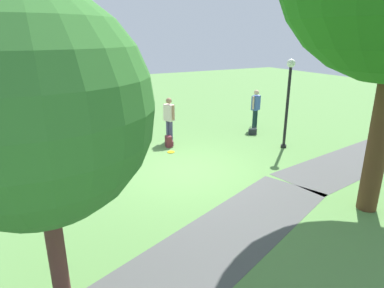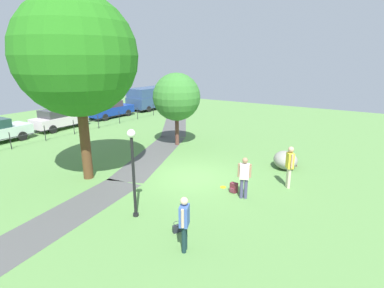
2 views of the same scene
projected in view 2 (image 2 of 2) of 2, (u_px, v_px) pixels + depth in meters
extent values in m
plane|color=#578544|center=(192.00, 177.00, 13.77)|extent=(48.00, 48.00, 0.00)
cube|color=#4B4B4A|center=(49.00, 226.00, 9.77)|extent=(8.17, 2.86, 0.01)
cube|color=#4B4B4A|center=(154.00, 154.00, 17.02)|extent=(8.11, 4.49, 0.01)
cube|color=#4B4B4A|center=(175.00, 125.00, 24.62)|extent=(7.62, 5.94, 0.01)
cylinder|color=#52351D|center=(85.00, 140.00, 13.22)|extent=(0.43, 0.43, 3.62)
sphere|color=#246E19|center=(76.00, 56.00, 12.23)|extent=(5.01, 5.01, 5.01)
cylinder|color=brown|center=(177.00, 129.00, 18.70)|extent=(0.24, 0.24, 2.00)
sphere|color=#377830|center=(177.00, 97.00, 18.14)|extent=(2.89, 2.89, 2.89)
cylinder|color=black|center=(136.00, 214.00, 10.38)|extent=(0.20, 0.20, 0.10)
cylinder|color=black|center=(134.00, 178.00, 10.01)|extent=(0.10, 0.10, 2.81)
sphere|color=white|center=(131.00, 134.00, 9.59)|extent=(0.28, 0.28, 0.28)
ellipsoid|color=gray|center=(285.00, 160.00, 14.80)|extent=(1.81, 1.66, 0.86)
cylinder|color=#152D30|center=(184.00, 240.00, 8.34)|extent=(0.13, 0.13, 0.81)
cylinder|color=#152D30|center=(185.00, 236.00, 8.49)|extent=(0.13, 0.13, 0.81)
cube|color=#3C5AA6|center=(184.00, 216.00, 8.22)|extent=(0.42, 0.36, 0.61)
cylinder|color=beige|center=(183.00, 219.00, 8.00)|extent=(0.08, 0.08, 0.54)
cylinder|color=beige|center=(186.00, 211.00, 8.42)|extent=(0.08, 0.08, 0.54)
sphere|color=beige|center=(184.00, 201.00, 8.10)|extent=(0.22, 0.22, 0.22)
cylinder|color=beige|center=(288.00, 177.00, 12.67)|extent=(0.13, 0.13, 0.87)
cylinder|color=beige|center=(289.00, 178.00, 12.51)|extent=(0.13, 0.13, 0.87)
cube|color=yellow|center=(290.00, 160.00, 12.38)|extent=(0.43, 0.40, 0.65)
cylinder|color=tan|center=(288.00, 158.00, 12.58)|extent=(0.08, 0.08, 0.58)
cylinder|color=tan|center=(292.00, 161.00, 12.16)|extent=(0.08, 0.08, 0.58)
sphere|color=tan|center=(291.00, 149.00, 12.25)|extent=(0.24, 0.24, 0.24)
cylinder|color=#444267|center=(246.00, 189.00, 11.60)|extent=(0.13, 0.13, 0.81)
cylinder|color=#444267|center=(242.00, 188.00, 11.63)|extent=(0.13, 0.13, 0.81)
cube|color=beige|center=(245.00, 171.00, 11.42)|extent=(0.36, 0.42, 0.61)
cylinder|color=#A2775A|center=(250.00, 171.00, 11.37)|extent=(0.08, 0.08, 0.54)
cylinder|color=#A2775A|center=(239.00, 170.00, 11.45)|extent=(0.08, 0.08, 0.54)
sphere|color=#A2775A|center=(245.00, 160.00, 11.29)|extent=(0.22, 0.22, 0.22)
cube|color=#21262D|center=(178.00, 228.00, 9.41)|extent=(0.34, 0.25, 0.24)
torus|color=#21262D|center=(178.00, 223.00, 9.36)|extent=(0.37, 0.37, 0.02)
cube|color=#5A1526|center=(295.00, 162.00, 15.22)|extent=(0.34, 0.29, 0.40)
cube|color=maroon|center=(292.00, 163.00, 15.26)|extent=(0.20, 0.13, 0.18)
cube|color=maroon|center=(234.00, 188.00, 12.19)|extent=(0.24, 0.31, 0.40)
cube|color=brown|center=(232.00, 190.00, 12.12)|extent=(0.09, 0.20, 0.18)
cylinder|color=gold|center=(223.00, 187.00, 12.69)|extent=(0.25, 0.25, 0.02)
cube|color=#232326|center=(45.00, 131.00, 19.57)|extent=(22.00, 0.04, 0.04)
cylinder|color=black|center=(10.00, 141.00, 17.85)|extent=(0.05, 0.05, 1.05)
cylinder|color=black|center=(45.00, 133.00, 19.62)|extent=(0.05, 0.05, 1.05)
cylinder|color=black|center=(74.00, 127.00, 21.40)|extent=(0.05, 0.05, 1.05)
cylinder|color=black|center=(98.00, 122.00, 23.18)|extent=(0.05, 0.05, 1.05)
cylinder|color=black|center=(119.00, 117.00, 24.95)|extent=(0.05, 0.05, 1.05)
cylinder|color=black|center=(137.00, 113.00, 26.73)|extent=(0.05, 0.05, 1.05)
cylinder|color=black|center=(153.00, 110.00, 28.51)|extent=(0.05, 0.05, 1.05)
cylinder|color=black|center=(8.00, 133.00, 20.73)|extent=(0.60, 0.18, 0.60)
cylinder|color=black|center=(23.00, 136.00, 19.85)|extent=(0.60, 0.18, 0.60)
cube|color=silver|center=(60.00, 120.00, 23.11)|extent=(4.22, 1.89, 0.70)
cube|color=#333537|center=(56.00, 113.00, 22.73)|extent=(2.23, 1.64, 0.56)
cylinder|color=black|center=(67.00, 121.00, 24.67)|extent=(0.61, 0.19, 0.60)
cylinder|color=black|center=(81.00, 123.00, 23.89)|extent=(0.61, 0.19, 0.60)
cylinder|color=black|center=(39.00, 127.00, 22.53)|extent=(0.61, 0.19, 0.60)
cylinder|color=black|center=(53.00, 129.00, 21.74)|extent=(0.61, 0.19, 0.60)
cube|color=navy|center=(110.00, 110.00, 27.58)|extent=(4.49, 1.87, 0.70)
cube|color=#3D2E3C|center=(107.00, 104.00, 27.20)|extent=(2.35, 1.68, 0.56)
cylinder|color=black|center=(115.00, 111.00, 29.26)|extent=(0.60, 0.17, 0.60)
cylinder|color=black|center=(128.00, 113.00, 28.31)|extent=(0.60, 0.17, 0.60)
cylinder|color=black|center=(92.00, 115.00, 27.06)|extent=(0.60, 0.17, 0.60)
cylinder|color=black|center=(105.00, 117.00, 26.10)|extent=(0.60, 0.17, 0.60)
cube|color=navy|center=(150.00, 101.00, 32.09)|extent=(5.18, 2.34, 1.10)
cube|color=navy|center=(150.00, 92.00, 31.82)|extent=(4.92, 2.22, 0.90)
cylinder|color=black|center=(152.00, 104.00, 34.13)|extent=(0.60, 0.17, 0.60)
cylinder|color=black|center=(168.00, 105.00, 32.92)|extent=(0.60, 0.17, 0.60)
cylinder|color=black|center=(132.00, 107.00, 31.57)|extent=(0.60, 0.17, 0.60)
cylinder|color=black|center=(149.00, 109.00, 30.36)|extent=(0.60, 0.17, 0.60)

